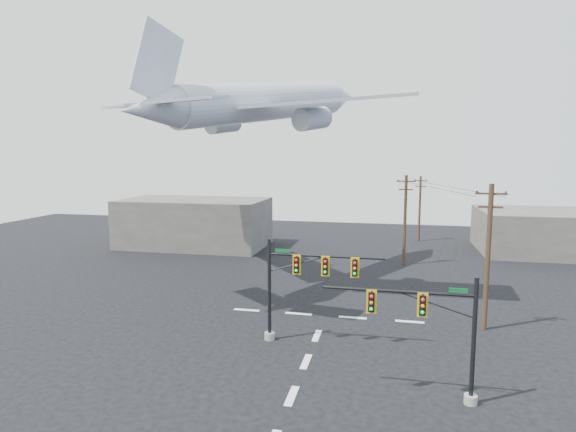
% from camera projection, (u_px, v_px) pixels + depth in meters
% --- Properties ---
extents(ground, '(120.00, 120.00, 0.00)m').
position_uv_depth(ground, '(292.00, 396.00, 23.56)').
color(ground, black).
rests_on(ground, ground).
extents(lane_markings, '(14.00, 21.20, 0.01)m').
position_uv_depth(lane_markings, '(310.00, 352.00, 28.72)').
color(lane_markings, silver).
rests_on(lane_markings, ground).
extents(signal_mast_near, '(7.42, 0.68, 6.17)m').
position_uv_depth(signal_mast_near, '(438.00, 333.00, 22.68)').
color(signal_mast_near, gray).
rests_on(signal_mast_near, ground).
extents(signal_mast_far, '(7.44, 0.72, 6.52)m').
position_uv_depth(signal_mast_far, '(298.00, 285.00, 29.78)').
color(signal_mast_far, gray).
rests_on(signal_mast_far, ground).
extents(utility_pole_a, '(1.97, 0.33, 9.85)m').
position_uv_depth(utility_pole_a, '(488.00, 255.00, 31.78)').
color(utility_pole_a, '#442B1D').
rests_on(utility_pole_a, ground).
extents(utility_pole_b, '(1.93, 0.32, 9.53)m').
position_uv_depth(utility_pole_b, '(405.00, 218.00, 50.55)').
color(utility_pole_b, '#442B1D').
rests_on(utility_pole_b, ground).
extents(utility_pole_c, '(1.68, 0.85, 8.76)m').
position_uv_depth(utility_pole_c, '(420.00, 207.00, 64.48)').
color(utility_pole_c, '#442B1D').
rests_on(utility_pole_c, ground).
extents(power_lines, '(6.67, 33.10, 0.54)m').
position_uv_depth(power_lines, '(426.00, 184.00, 47.89)').
color(power_lines, black).
extents(airliner, '(25.61, 28.09, 7.77)m').
position_uv_depth(airliner, '(266.00, 103.00, 41.84)').
color(airliner, '#AFB4BC').
extents(building_left, '(18.00, 10.00, 6.00)m').
position_uv_depth(building_left, '(195.00, 223.00, 61.29)').
color(building_left, '#635F57').
rests_on(building_left, ground).
extents(building_right, '(14.00, 12.00, 5.00)m').
position_uv_depth(building_right, '(541.00, 232.00, 57.35)').
color(building_right, '#635F57').
rests_on(building_right, ground).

